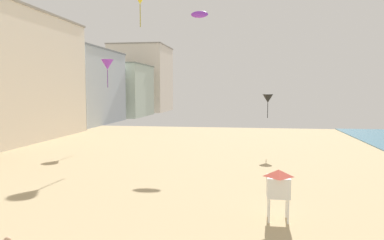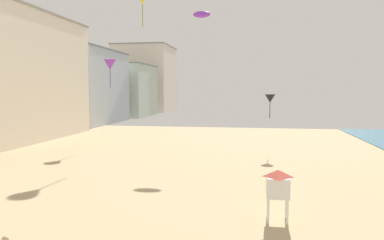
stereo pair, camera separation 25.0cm
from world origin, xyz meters
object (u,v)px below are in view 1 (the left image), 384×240
object	(u,v)px
lifeguard_stand	(278,184)
kite_black_delta	(268,99)
kite_purple_parafoil	(200,14)
kite_purple_delta_2	(107,65)

from	to	relation	value
lifeguard_stand	kite_black_delta	xyz separation A→B (m)	(0.49, 20.43, 3.71)
kite_black_delta	lifeguard_stand	bearing A→B (deg)	-91.38
lifeguard_stand	kite_purple_parafoil	bearing A→B (deg)	100.55
lifeguard_stand	kite_purple_delta_2	size ratio (longest dim) A/B	0.78
kite_purple_delta_2	kite_purple_parafoil	size ratio (longest dim) A/B	1.77
kite_purple_delta_2	kite_black_delta	distance (m)	18.98
kite_black_delta	kite_purple_parafoil	bearing A→B (deg)	171.58
lifeguard_stand	kite_purple_parafoil	xyz separation A→B (m)	(-6.78, 21.50, 12.66)
kite_purple_delta_2	kite_black_delta	size ratio (longest dim) A/B	1.32
lifeguard_stand	kite_purple_delta_2	xyz separation A→B (m)	(-17.90, 23.17, 7.55)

